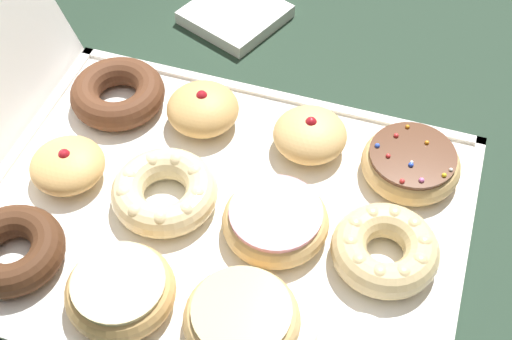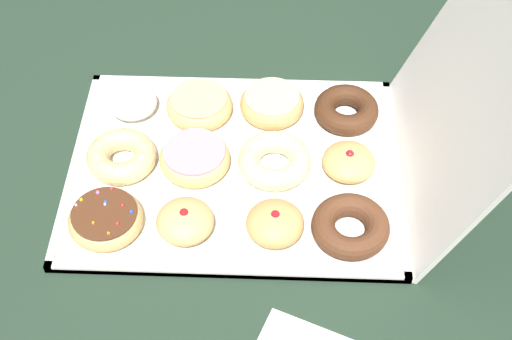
{
  "view_description": "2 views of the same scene",
  "coord_description": "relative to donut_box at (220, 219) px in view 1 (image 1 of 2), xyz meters",
  "views": [
    {
      "loc": [
        -0.43,
        -0.18,
        0.66
      ],
      "look_at": [
        0.05,
        -0.03,
        0.05
      ],
      "focal_mm": 50.08,
      "sensor_mm": 36.0,
      "label": 1
    },
    {
      "loc": [
        0.77,
        0.06,
        0.92
      ],
      "look_at": [
        0.04,
        0.04,
        0.05
      ],
      "focal_mm": 50.86,
      "sensor_mm": 36.0,
      "label": 2
    }
  ],
  "objects": [
    {
      "name": "jelly_filled_donut_10",
      "position": [
        0.0,
        0.19,
        0.03
      ],
      "size": [
        0.09,
        0.09,
        0.05
      ],
      "color": "tan",
      "rests_on": "donut_box"
    },
    {
      "name": "chocolate_cake_ring_donut_9",
      "position": [
        -0.12,
        0.19,
        0.02
      ],
      "size": [
        0.11,
        0.11,
        0.04
      ],
      "color": "#472816",
      "rests_on": "donut_box"
    },
    {
      "name": "cruller_donut_1",
      "position": [
        0.0,
        -0.18,
        0.03
      ],
      "size": [
        0.11,
        0.11,
        0.04
      ],
      "color": "#EACC8C",
      "rests_on": "donut_box"
    },
    {
      "name": "jelly_filled_donut_8",
      "position": [
        0.13,
        0.07,
        0.03
      ],
      "size": [
        0.09,
        0.09,
        0.05
      ],
      "color": "tan",
      "rests_on": "donut_box"
    },
    {
      "name": "donut_box",
      "position": [
        0.0,
        0.0,
        0.0
      ],
      "size": [
        0.42,
        0.54,
        0.01
      ],
      "color": "white",
      "rests_on": "ground"
    },
    {
      "name": "chocolate_cake_ring_donut_11",
      "position": [
        0.13,
        0.18,
        0.02
      ],
      "size": [
        0.12,
        0.12,
        0.04
      ],
      "color": "#59331E",
      "rests_on": "donut_box"
    },
    {
      "name": "glazed_ring_donut_6",
      "position": [
        -0.13,
        0.06,
        0.02
      ],
      "size": [
        0.11,
        0.11,
        0.04
      ],
      "color": "tan",
      "rests_on": "donut_box"
    },
    {
      "name": "napkin_stack",
      "position": [
        0.35,
        0.1,
        0.0
      ],
      "size": [
        0.16,
        0.16,
        0.02
      ],
      "primitive_type": "cube",
      "rotation": [
        0.0,
        0.0,
        -0.38
      ],
      "color": "white",
      "rests_on": "ground"
    },
    {
      "name": "jelly_filled_donut_5",
      "position": [
        0.13,
        -0.07,
        0.03
      ],
      "size": [
        0.09,
        0.09,
        0.05
      ],
      "color": "#E5B770",
      "rests_on": "donut_box"
    },
    {
      "name": "ground_plane",
      "position": [
        0.0,
        0.0,
        -0.01
      ],
      "size": [
        3.0,
        3.0,
        0.0
      ],
      "primitive_type": "plane",
      "color": "#233828"
    },
    {
      "name": "cruller_donut_7",
      "position": [
        -0.0,
        0.07,
        0.02
      ],
      "size": [
        0.12,
        0.12,
        0.04
      ],
      "color": "beige",
      "rests_on": "donut_box"
    },
    {
      "name": "sprinkle_donut_2",
      "position": [
        0.13,
        -0.19,
        0.02
      ],
      "size": [
        0.11,
        0.11,
        0.04
      ],
      "color": "#E5B770",
      "rests_on": "donut_box"
    },
    {
      "name": "pink_frosted_donut_4",
      "position": [
        -0.0,
        -0.06,
        0.02
      ],
      "size": [
        0.12,
        0.12,
        0.04
      ],
      "color": "#E5B770",
      "rests_on": "donut_box"
    },
    {
      "name": "glazed_ring_donut_3",
      "position": [
        -0.12,
        -0.07,
        0.02
      ],
      "size": [
        0.12,
        0.12,
        0.04
      ],
      "color": "#E5B770",
      "rests_on": "donut_box"
    }
  ]
}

